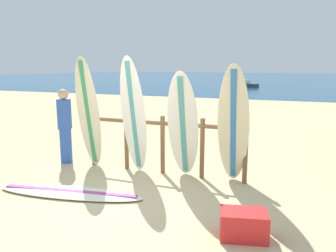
% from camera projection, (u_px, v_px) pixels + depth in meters
% --- Properties ---
extents(ground_plane, '(120.00, 120.00, 0.00)m').
position_uv_depth(ground_plane, '(106.00, 209.00, 5.21)').
color(ground_plane, '#CCB784').
extents(ocean_water, '(120.00, 80.00, 0.01)m').
position_uv_depth(ocean_water, '(284.00, 78.00, 58.32)').
color(ocean_water, navy).
rests_on(ocean_water, ground).
extents(surfboard_rack, '(3.45, 0.09, 1.20)m').
position_uv_depth(surfboard_rack, '(163.00, 138.00, 6.82)').
color(surfboard_rack, brown).
rests_on(surfboard_rack, ground).
extents(surfboard_leaning_far_left, '(0.56, 0.65, 2.40)m').
position_uv_depth(surfboard_leaning_far_left, '(89.00, 114.00, 7.03)').
color(surfboard_leaning_far_left, beige).
rests_on(surfboard_leaning_far_left, ground).
extents(surfboard_leaning_left, '(0.58, 0.79, 2.39)m').
position_uv_depth(surfboard_leaning_left, '(134.00, 117.00, 6.60)').
color(surfboard_leaning_left, white).
rests_on(surfboard_leaning_left, ground).
extents(surfboard_leaning_center_left, '(0.76, 1.10, 2.13)m').
position_uv_depth(surfboard_leaning_center_left, '(183.00, 127.00, 6.24)').
color(surfboard_leaning_center_left, white).
rests_on(surfboard_leaning_center_left, ground).
extents(surfboard_leaning_center, '(0.67, 1.03, 2.25)m').
position_uv_depth(surfboard_leaning_center, '(233.00, 127.00, 5.94)').
color(surfboard_leaning_center, beige).
rests_on(surfboard_leaning_center, ground).
extents(surfboard_lying_on_sand, '(2.71, 1.00, 0.08)m').
position_uv_depth(surfboard_lying_on_sand, '(70.00, 193.00, 5.78)').
color(surfboard_lying_on_sand, silver).
rests_on(surfboard_lying_on_sand, ground).
extents(beachgoer_standing, '(0.31, 0.25, 1.69)m').
position_uv_depth(beachgoer_standing, '(65.00, 123.00, 7.52)').
color(beachgoer_standing, '#3359B2').
rests_on(beachgoer_standing, ground).
extents(small_boat_offshore, '(2.90, 1.55, 0.71)m').
position_uv_depth(small_boat_offshore, '(244.00, 85.00, 34.42)').
color(small_boat_offshore, '#333842').
rests_on(small_boat_offshore, ocean_water).
extents(cooler_box, '(0.68, 0.53, 0.36)m').
position_uv_depth(cooler_box, '(244.00, 225.00, 4.31)').
color(cooler_box, red).
rests_on(cooler_box, ground).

